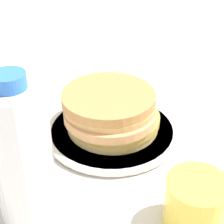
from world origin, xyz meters
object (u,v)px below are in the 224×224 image
plate (112,131)px  pancake_stack (111,111)px  water_bottle_near (21,156)px  juice_glass (195,203)px

plate → pancake_stack: (-0.00, -0.00, 0.04)m
plate → water_bottle_near: bearing=-48.0°
plate → water_bottle_near: water_bottle_near is taller
juice_glass → water_bottle_near: size_ratio=0.38×
pancake_stack → water_bottle_near: size_ratio=0.79×
plate → water_bottle_near: size_ratio=1.10×
pancake_stack → plate: bearing=15.0°
plate → juice_glass: (0.22, 0.05, 0.03)m
water_bottle_near → pancake_stack: bearing=132.9°
pancake_stack → juice_glass: 0.23m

